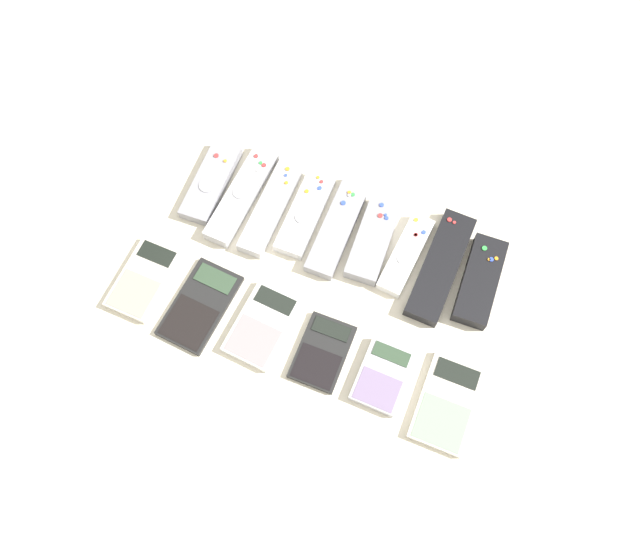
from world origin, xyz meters
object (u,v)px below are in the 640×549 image
at_px(remote_6, 406,254).
at_px(calculator_4, 383,376).
at_px(remote_3, 305,213).
at_px(calculator_5, 447,403).
at_px(calculator_0, 144,279).
at_px(remote_5, 373,239).
at_px(remote_0, 211,182).
at_px(remote_2, 272,205).
at_px(calculator_2, 263,325).
at_px(remote_8, 480,281).
at_px(calculator_3, 322,352).
at_px(remote_1, 243,194).
at_px(calculator_1, 200,305).
at_px(remote_4, 338,226).
at_px(remote_7, 441,266).

distance_m(remote_6, calculator_4, 0.22).
xyz_separation_m(remote_3, calculator_5, (0.35, -0.22, -0.00)).
distance_m(calculator_0, calculator_5, 0.55).
bearing_deg(remote_5, calculator_5, -50.04).
relative_size(remote_0, remote_2, 0.82).
relative_size(remote_6, calculator_2, 1.13).
height_order(remote_5, calculator_5, remote_5).
bearing_deg(remote_6, remote_8, 4.46).
bearing_deg(remote_6, calculator_3, -102.84).
bearing_deg(remote_8, remote_0, 177.37).
bearing_deg(remote_3, remote_1, -177.67).
bearing_deg(remote_5, remote_1, 177.62).
bearing_deg(remote_8, calculator_0, -160.68).
bearing_deg(remote_5, remote_8, -4.56).
relative_size(calculator_3, calculator_5, 0.82).
relative_size(remote_3, remote_8, 1.04).
bearing_deg(remote_1, calculator_5, -22.86).
height_order(remote_1, calculator_2, remote_1).
distance_m(calculator_1, calculator_3, 0.23).
relative_size(remote_3, remote_5, 1.04).
relative_size(remote_0, remote_4, 0.84).
relative_size(remote_8, calculator_1, 1.04).
bearing_deg(remote_3, remote_6, -2.98).
height_order(remote_0, calculator_2, remote_0).
bearing_deg(remote_5, calculator_2, -121.14).
relative_size(remote_4, remote_6, 1.26).
distance_m(remote_1, calculator_2, 0.26).
height_order(remote_2, remote_3, remote_2).
distance_m(remote_7, calculator_0, 0.52).
height_order(remote_0, remote_4, same).
distance_m(remote_6, calculator_3, 0.23).
relative_size(remote_1, calculator_5, 1.42).
bearing_deg(remote_4, calculator_3, -75.22).
relative_size(remote_8, calculator_4, 1.49).
relative_size(remote_3, calculator_4, 1.56).
relative_size(remote_6, calculator_4, 1.44).
height_order(remote_5, remote_7, remote_5).
relative_size(remote_4, calculator_3, 1.65).
distance_m(remote_8, calculator_5, 0.22).
xyz_separation_m(calculator_1, calculator_3, (0.23, 0.01, 0.00)).
bearing_deg(calculator_0, remote_4, 40.10).
relative_size(calculator_1, calculator_4, 1.44).
bearing_deg(remote_4, remote_2, -177.83).
distance_m(remote_5, calculator_3, 0.22).
relative_size(calculator_1, calculator_2, 1.13).
bearing_deg(remote_6, remote_3, -177.45).
relative_size(remote_0, remote_6, 1.05).
distance_m(remote_0, remote_7, 0.45).
bearing_deg(calculator_4, remote_4, 127.26).
bearing_deg(remote_7, calculator_2, -136.90).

